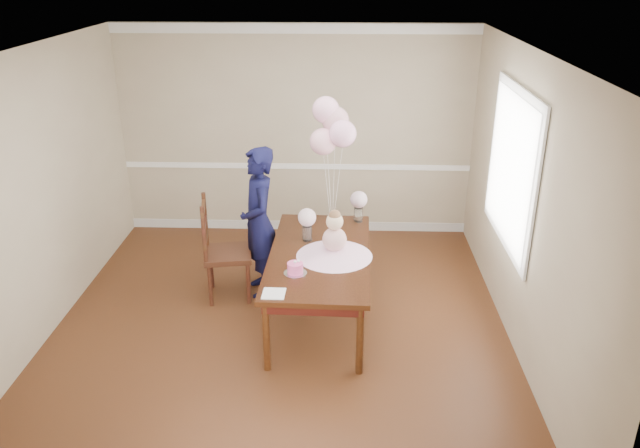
% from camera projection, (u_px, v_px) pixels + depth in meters
% --- Properties ---
extents(floor, '(4.50, 5.00, 0.00)m').
position_uv_depth(floor, '(280.00, 329.00, 6.22)').
color(floor, '#381C0E').
rests_on(floor, ground).
extents(ceiling, '(4.50, 5.00, 0.02)m').
position_uv_depth(ceiling, '(272.00, 52.00, 5.15)').
color(ceiling, white).
rests_on(ceiling, wall_back).
extents(wall_back, '(4.50, 0.02, 2.70)m').
position_uv_depth(wall_back, '(296.00, 132.00, 7.98)').
color(wall_back, tan).
rests_on(wall_back, floor).
extents(wall_front, '(4.50, 0.02, 2.70)m').
position_uv_depth(wall_front, '(230.00, 371.00, 3.39)').
color(wall_front, tan).
rests_on(wall_front, floor).
extents(wall_left, '(0.02, 5.00, 2.70)m').
position_uv_depth(wall_left, '(34.00, 200.00, 5.76)').
color(wall_left, tan).
rests_on(wall_left, floor).
extents(wall_right, '(0.02, 5.00, 2.70)m').
position_uv_depth(wall_right, '(525.00, 207.00, 5.61)').
color(wall_right, tan).
rests_on(wall_right, floor).
extents(chair_rail_trim, '(4.50, 0.02, 0.07)m').
position_uv_depth(chair_rail_trim, '(296.00, 166.00, 8.15)').
color(chair_rail_trim, white).
rests_on(chair_rail_trim, wall_back).
extents(crown_molding, '(4.50, 0.02, 0.12)m').
position_uv_depth(crown_molding, '(294.00, 28.00, 7.46)').
color(crown_molding, white).
rests_on(crown_molding, wall_back).
extents(baseboard_trim, '(4.50, 0.02, 0.12)m').
position_uv_depth(baseboard_trim, '(297.00, 225.00, 8.48)').
color(baseboard_trim, silver).
rests_on(baseboard_trim, floor).
extents(window_frame, '(0.02, 1.66, 1.56)m').
position_uv_depth(window_frame, '(512.00, 168.00, 5.99)').
color(window_frame, white).
rests_on(window_frame, wall_right).
extents(window_blinds, '(0.01, 1.50, 1.40)m').
position_uv_depth(window_blinds, '(510.00, 168.00, 5.99)').
color(window_blinds, white).
rests_on(window_blinds, wall_right).
extents(dining_table_top, '(1.04, 1.99, 0.05)m').
position_uv_depth(dining_table_top, '(320.00, 255.00, 6.15)').
color(dining_table_top, black).
rests_on(dining_table_top, table_leg_fl).
extents(table_apron, '(0.93, 1.89, 0.10)m').
position_uv_depth(table_apron, '(320.00, 262.00, 6.17)').
color(table_apron, black).
rests_on(table_apron, table_leg_fl).
extents(table_leg_fl, '(0.07, 0.07, 0.69)m').
position_uv_depth(table_leg_fl, '(266.00, 337.00, 5.49)').
color(table_leg_fl, black).
rests_on(table_leg_fl, floor).
extents(table_leg_fr, '(0.07, 0.07, 0.69)m').
position_uv_depth(table_leg_fr, '(360.00, 340.00, 5.44)').
color(table_leg_fr, black).
rests_on(table_leg_fr, floor).
extents(table_leg_bl, '(0.07, 0.07, 0.69)m').
position_uv_depth(table_leg_bl, '(289.00, 249.00, 7.14)').
color(table_leg_bl, black).
rests_on(table_leg_bl, floor).
extents(table_leg_br, '(0.07, 0.07, 0.69)m').
position_uv_depth(table_leg_br, '(361.00, 251.00, 7.09)').
color(table_leg_br, black).
rests_on(table_leg_br, floor).
extents(baby_skirt, '(0.77, 0.77, 0.10)m').
position_uv_depth(baby_skirt, '(334.00, 251.00, 6.06)').
color(baby_skirt, '#FFBBE2').
rests_on(baby_skirt, dining_table_top).
extents(baby_torso, '(0.24, 0.24, 0.24)m').
position_uv_depth(baby_torso, '(334.00, 239.00, 6.01)').
color(baby_torso, pink).
rests_on(baby_torso, baby_skirt).
extents(baby_head, '(0.17, 0.17, 0.17)m').
position_uv_depth(baby_head, '(335.00, 222.00, 5.94)').
color(baby_head, beige).
rests_on(baby_head, baby_torso).
extents(baby_hair, '(0.12, 0.12, 0.12)m').
position_uv_depth(baby_hair, '(335.00, 216.00, 5.92)').
color(baby_hair, brown).
rests_on(baby_hair, baby_head).
extents(cake_platter, '(0.22, 0.22, 0.01)m').
position_uv_depth(cake_platter, '(295.00, 273.00, 5.74)').
color(cake_platter, '#B9B8BD').
rests_on(cake_platter, dining_table_top).
extents(birthday_cake, '(0.15, 0.15, 0.10)m').
position_uv_depth(birthday_cake, '(295.00, 268.00, 5.72)').
color(birthday_cake, '#E64893').
rests_on(birthday_cake, cake_platter).
extents(cake_flower_a, '(0.03, 0.03, 0.03)m').
position_uv_depth(cake_flower_a, '(295.00, 262.00, 5.69)').
color(cake_flower_a, white).
rests_on(cake_flower_a, birthday_cake).
extents(cake_flower_b, '(0.03, 0.03, 0.03)m').
position_uv_depth(cake_flower_b, '(298.00, 261.00, 5.71)').
color(cake_flower_b, white).
rests_on(cake_flower_b, birthday_cake).
extents(rose_vase_near, '(0.10, 0.10, 0.16)m').
position_uv_depth(rose_vase_near, '(307.00, 233.00, 6.38)').
color(rose_vase_near, silver).
rests_on(rose_vase_near, dining_table_top).
extents(roses_near, '(0.19, 0.19, 0.19)m').
position_uv_depth(roses_near, '(307.00, 217.00, 6.31)').
color(roses_near, silver).
rests_on(roses_near, rose_vase_near).
extents(rose_vase_far, '(0.10, 0.10, 0.16)m').
position_uv_depth(rose_vase_far, '(358.00, 215.00, 6.85)').
color(rose_vase_far, white).
rests_on(rose_vase_far, dining_table_top).
extents(roses_far, '(0.19, 0.19, 0.19)m').
position_uv_depth(roses_far, '(359.00, 200.00, 6.78)').
color(roses_far, beige).
rests_on(roses_far, rose_vase_far).
extents(napkin, '(0.20, 0.20, 0.01)m').
position_uv_depth(napkin, '(274.00, 294.00, 5.39)').
color(napkin, white).
rests_on(napkin, dining_table_top).
extents(balloon_weight, '(0.04, 0.04, 0.02)m').
position_uv_depth(balloon_weight, '(332.00, 230.00, 6.62)').
color(balloon_weight, silver).
rests_on(balloon_weight, dining_table_top).
extents(balloon_a, '(0.27, 0.27, 0.27)m').
position_uv_depth(balloon_a, '(323.00, 142.00, 6.24)').
color(balloon_a, '#FAB1C1').
rests_on(balloon_a, balloon_ribbon_a).
extents(balloon_b, '(0.27, 0.27, 0.27)m').
position_uv_depth(balloon_b, '(343.00, 134.00, 6.15)').
color(balloon_b, '#FFB4DC').
rests_on(balloon_b, balloon_ribbon_b).
extents(balloon_c, '(0.27, 0.27, 0.27)m').
position_uv_depth(balloon_c, '(335.00, 120.00, 6.25)').
color(balloon_c, '#D899A5').
rests_on(balloon_c, balloon_ribbon_c).
extents(balloon_d, '(0.27, 0.27, 0.27)m').
position_uv_depth(balloon_d, '(326.00, 110.00, 6.23)').
color(balloon_d, '#FFB4D2').
rests_on(balloon_d, balloon_ribbon_d).
extents(balloon_ribbon_a, '(0.09, 0.01, 0.82)m').
position_uv_depth(balloon_ribbon_a, '(328.00, 194.00, 6.46)').
color(balloon_ribbon_a, white).
rests_on(balloon_ribbon_a, balloon_weight).
extents(balloon_ribbon_b, '(0.10, 0.05, 0.92)m').
position_uv_depth(balloon_ribbon_b, '(337.00, 191.00, 6.41)').
color(balloon_ribbon_b, white).
rests_on(balloon_ribbon_b, balloon_weight).
extents(balloon_ribbon_c, '(0.02, 0.09, 1.02)m').
position_uv_depth(balloon_ribbon_c, '(334.00, 184.00, 6.46)').
color(balloon_ribbon_c, silver).
rests_on(balloon_ribbon_c, balloon_weight).
extents(balloon_ribbon_d, '(0.08, 0.10, 1.11)m').
position_uv_depth(balloon_ribbon_d, '(329.00, 179.00, 6.46)').
color(balloon_ribbon_d, white).
rests_on(balloon_ribbon_d, balloon_weight).
extents(dining_chair_seat, '(0.56, 0.56, 0.06)m').
position_uv_depth(dining_chair_seat, '(228.00, 254.00, 6.66)').
color(dining_chair_seat, '#34180E').
rests_on(dining_chair_seat, chair_leg_fl).
extents(chair_leg_fl, '(0.05, 0.05, 0.48)m').
position_uv_depth(chair_leg_fl, '(210.00, 286.00, 6.55)').
color(chair_leg_fl, '#36180E').
rests_on(chair_leg_fl, floor).
extents(chair_leg_fr, '(0.05, 0.05, 0.48)m').
position_uv_depth(chair_leg_fr, '(248.00, 283.00, 6.60)').
color(chair_leg_fr, '#3A180F').
rests_on(chair_leg_fr, floor).
extents(chair_leg_bl, '(0.05, 0.05, 0.48)m').
position_uv_depth(chair_leg_bl, '(211.00, 268.00, 6.92)').
color(chair_leg_bl, '#38160F').
rests_on(chair_leg_bl, floor).
extents(chair_leg_br, '(0.05, 0.05, 0.48)m').
position_uv_depth(chair_leg_br, '(247.00, 266.00, 6.97)').
color(chair_leg_br, '#3B1F10').
rests_on(chair_leg_br, floor).
extents(chair_back_post_l, '(0.05, 0.05, 0.62)m').
position_uv_depth(chair_back_post_l, '(204.00, 235.00, 6.32)').
color(chair_back_post_l, '#33170E').
rests_on(chair_back_post_l, dining_chair_seat).
extents(chair_back_post_r, '(0.05, 0.05, 0.62)m').
position_uv_depth(chair_back_post_r, '(205.00, 220.00, 6.68)').
color(chair_back_post_r, '#3D1F10').
rests_on(chair_back_post_r, dining_chair_seat).
extents(chair_slat_low, '(0.11, 0.44, 0.06)m').
position_uv_depth(chair_slat_low, '(206.00, 239.00, 6.56)').
color(chair_slat_low, '#331B0E').
rests_on(chair_slat_low, dining_chair_seat).
extents(chair_slat_mid, '(0.11, 0.44, 0.06)m').
position_uv_depth(chair_slat_mid, '(204.00, 224.00, 6.48)').
color(chair_slat_mid, '#3A160F').
rests_on(chair_slat_mid, dining_chair_seat).
extents(chair_slat_top, '(0.11, 0.44, 0.06)m').
position_uv_depth(chair_slat_top, '(203.00, 208.00, 6.41)').
color(chair_slat_top, '#3B2010').
rests_on(chair_slat_top, dining_chair_seat).
extents(woman, '(0.56, 0.69, 1.65)m').
position_uv_depth(woman, '(259.00, 223.00, 6.61)').
color(woman, black).
rests_on(woman, floor).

